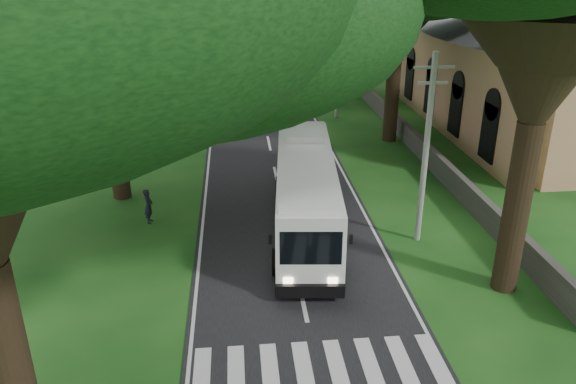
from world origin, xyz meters
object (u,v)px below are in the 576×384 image
coach_bus (306,190)px  distant_car_b (237,58)px  church (531,59)px  pole_near (426,148)px  pole_mid (338,62)px  pole_far (304,29)px  distant_car_a (233,91)px  pedestrian (149,206)px

coach_bus → distant_car_b: (-2.51, 41.73, -1.10)m
church → pole_near: (-12.36, -15.55, -0.73)m
pole_mid → pole_near: bearing=-90.0°
pole_far → distant_car_a: (-7.71, -13.11, -3.56)m
pole_near → distant_car_a: (-7.71, 26.89, -3.56)m
coach_bus → distant_car_b: 41.82m
pole_near → distant_car_b: (-7.21, 43.26, -3.43)m
pole_mid → pole_far: size_ratio=1.00×
distant_car_b → pole_mid: bearing=-81.0°
church → coach_bus: size_ratio=2.03×
distant_car_a → distant_car_b: bearing=-72.8°
coach_bus → distant_car_b: coach_bus is taller
pole_far → distant_car_a: size_ratio=2.33×
distant_car_b → distant_car_a: bearing=-100.0°
church → distant_car_b: (-19.57, 27.72, -4.16)m
distant_car_b → pole_far: bearing=-32.6°
pole_far → distant_car_b: (-7.21, 3.26, -3.43)m
pole_near → coach_bus: size_ratio=0.68×
distant_car_a → pedestrian: bearing=99.5°
distant_car_b → pole_near: bearing=-88.8°
pole_near → coach_bus: 5.46m
church → pole_near: church is taller
pole_mid → pedestrian: bearing=-124.4°
coach_bus → pedestrian: coach_bus is taller
pole_near → pedestrian: (-11.72, 2.85, -3.37)m
pole_near → pole_mid: 20.00m
church → pole_near: 19.88m
distant_car_a → distant_car_b: (0.50, 16.37, 0.14)m
pole_far → coach_bus: size_ratio=0.68×
pole_near → pedestrian: bearing=166.3°
coach_bus → distant_car_a: size_ratio=3.44×
church → distant_car_b: church is taller
distant_car_b → pedestrian: size_ratio=2.69×
church → distant_car_a: church is taller
church → pedestrian: (-24.09, -12.70, -4.09)m
church → pedestrian: size_ratio=14.72×
pole_far → coach_bus: (-4.69, -38.47, -2.33)m
pole_far → pole_near: bearing=-90.0°
pole_near → pole_mid: size_ratio=1.00×
pedestrian → pole_near: bearing=-101.1°
church → pedestrian: 27.53m
church → distant_car_a: bearing=150.5°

